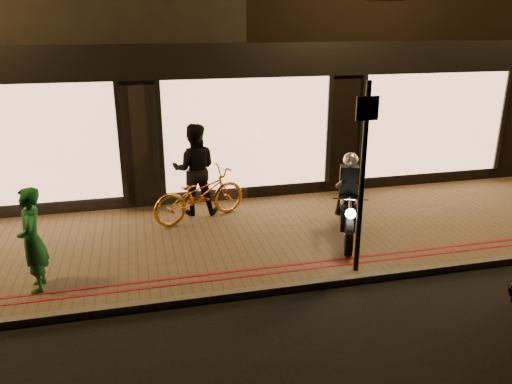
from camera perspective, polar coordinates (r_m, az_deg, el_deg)
The scene contains 10 objects.
ground at distance 7.82m, azimuth 5.63°, elevation -11.17°, with size 90.00×90.00×0.00m, color black.
sidewalk at distance 9.50m, azimuth 1.69°, elevation -5.01°, with size 50.00×4.00×0.12m, color brown.
kerb_stone at distance 7.83m, azimuth 5.52°, elevation -10.62°, with size 50.00×0.14×0.12m, color #59544C.
red_kerb_lines at distance 8.22m, azimuth 4.39°, elevation -8.58°, with size 50.00×0.26×0.01m.
building_row at distance 15.53m, azimuth -5.43°, elevation 20.09°, with size 48.00×10.11×8.50m.
motorcycle at distance 9.18m, azimuth 10.49°, elevation -1.65°, with size 0.89×1.85×1.59m.
sign_post at distance 7.67m, azimuth 12.12°, elevation 2.50°, with size 0.35×0.08×3.00m.
bicycle_gold at distance 9.99m, azimuth -6.47°, elevation -0.29°, with size 0.69×1.99×1.05m, color orange.
person_green at distance 7.94m, azimuth -24.22°, elevation -5.03°, with size 0.58×0.38×1.58m, color #1B6730.
person_dark at distance 10.22m, azimuth -7.03°, elevation 2.60°, with size 0.91×0.71×1.88m, color black.
Camera 1 is at (-2.33, -6.36, 3.91)m, focal length 35.00 mm.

